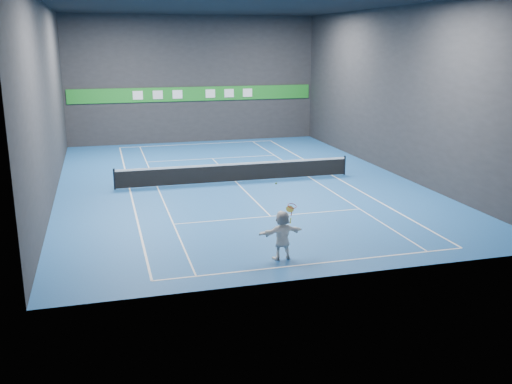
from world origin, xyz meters
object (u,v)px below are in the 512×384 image
object	(u,v)px
tennis_net	(236,172)
player	(282,235)
tennis_ball	(276,183)
tennis_racket	(292,208)

from	to	relation	value
tennis_net	player	bearing A→B (deg)	-95.32
player	tennis_ball	world-z (taller)	tennis_ball
player	tennis_racket	world-z (taller)	tennis_racket
tennis_net	tennis_racket	xyz separation A→B (m)	(-0.70, -11.11, 1.21)
player	tennis_net	size ratio (longest dim) A/B	0.14
player	tennis_net	distance (m)	11.21
player	tennis_racket	xyz separation A→B (m)	(0.34, 0.05, 0.90)
tennis_racket	tennis_net	bearing A→B (deg)	86.39
tennis_ball	tennis_racket	bearing A→B (deg)	-18.07
player	tennis_net	world-z (taller)	player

